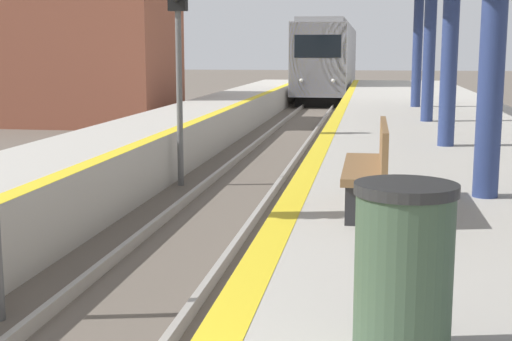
# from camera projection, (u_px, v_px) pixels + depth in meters

# --- Properties ---
(train) EXTENTS (2.71, 18.32, 4.30)m
(train) POSITION_uv_depth(u_px,v_px,m) (329.00, 60.00, 41.93)
(train) COLOR black
(train) RESTS_ON ground
(signal_mid) EXTENTS (0.36, 0.31, 4.38)m
(signal_mid) POSITION_uv_depth(u_px,v_px,m) (178.00, 32.00, 14.02)
(signal_mid) COLOR #595959
(signal_mid) RESTS_ON ground
(trash_bin) EXTENTS (0.56, 0.56, 0.98)m
(trash_bin) POSITION_uv_depth(u_px,v_px,m) (403.00, 271.00, 3.85)
(trash_bin) COLOR #384C38
(trash_bin) RESTS_ON platform_right
(bench) EXTENTS (0.44, 1.78, 0.92)m
(bench) POSITION_uv_depth(u_px,v_px,m) (371.00, 164.00, 7.49)
(bench) COLOR brown
(bench) RESTS_ON platform_right
(station_building) EXTENTS (11.16, 5.31, 5.46)m
(station_building) POSITION_uv_depth(u_px,v_px,m) (31.00, 50.00, 26.98)
(station_building) COLOR brown
(station_building) RESTS_ON ground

